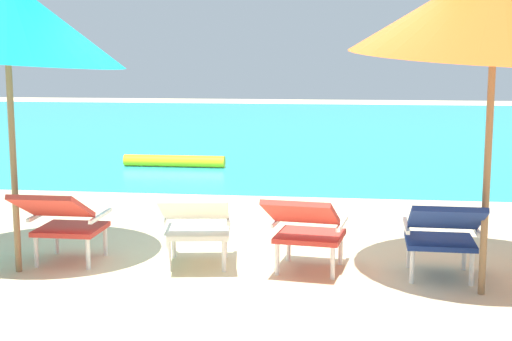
{
  "coord_description": "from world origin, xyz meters",
  "views": [
    {
      "loc": [
        0.8,
        -5.76,
        1.7
      ],
      "look_at": [
        0.0,
        0.3,
        0.75
      ],
      "focal_mm": 51.12,
      "sensor_mm": 36.0,
      "label": 1
    }
  ],
  "objects_px": {
    "swim_buoy": "(174,161)",
    "lounge_chair_far_right": "(443,231)",
    "lounge_chair_near_left": "(196,222)",
    "lounge_chair_near_right": "(306,226)",
    "beach_umbrella_right": "(495,8)",
    "beach_umbrella_left": "(6,20)",
    "lounge_chair_far_left": "(62,219)"
  },
  "relations": [
    {
      "from": "swim_buoy",
      "to": "lounge_chair_far_left",
      "type": "distance_m",
      "value": 5.51
    },
    {
      "from": "lounge_chair_near_right",
      "to": "beach_umbrella_left",
      "type": "bearing_deg",
      "value": -175.42
    },
    {
      "from": "lounge_chair_far_right",
      "to": "beach_umbrella_right",
      "type": "relative_size",
      "value": 0.32
    },
    {
      "from": "beach_umbrella_left",
      "to": "beach_umbrella_right",
      "type": "xyz_separation_m",
      "value": [
        3.59,
        -0.1,
        0.05
      ]
    },
    {
      "from": "swim_buoy",
      "to": "lounge_chair_far_right",
      "type": "relative_size",
      "value": 1.81
    },
    {
      "from": "lounge_chair_far_left",
      "to": "lounge_chair_far_right",
      "type": "height_order",
      "value": "same"
    },
    {
      "from": "swim_buoy",
      "to": "beach_umbrella_right",
      "type": "xyz_separation_m",
      "value": [
        3.7,
        -5.74,
        1.93
      ]
    },
    {
      "from": "lounge_chair_near_left",
      "to": "beach_umbrella_right",
      "type": "xyz_separation_m",
      "value": [
        2.18,
        -0.31,
        1.63
      ]
    },
    {
      "from": "swim_buoy",
      "to": "beach_umbrella_right",
      "type": "relative_size",
      "value": 0.58
    },
    {
      "from": "lounge_chair_far_left",
      "to": "beach_umbrella_right",
      "type": "relative_size",
      "value": 0.32
    },
    {
      "from": "swim_buoy",
      "to": "lounge_chair_far_right",
      "type": "distance_m",
      "value": 6.51
    },
    {
      "from": "beach_umbrella_left",
      "to": "lounge_chair_near_right",
      "type": "bearing_deg",
      "value": 4.58
    },
    {
      "from": "lounge_chair_far_left",
      "to": "lounge_chair_near_right",
      "type": "relative_size",
      "value": 0.93
    },
    {
      "from": "swim_buoy",
      "to": "beach_umbrella_right",
      "type": "bearing_deg",
      "value": -57.17
    },
    {
      "from": "lounge_chair_far_left",
      "to": "lounge_chair_near_right",
      "type": "height_order",
      "value": "same"
    },
    {
      "from": "lounge_chair_near_left",
      "to": "beach_umbrella_right",
      "type": "height_order",
      "value": "beach_umbrella_right"
    },
    {
      "from": "swim_buoy",
      "to": "beach_umbrella_left",
      "type": "relative_size",
      "value": 0.68
    },
    {
      "from": "lounge_chair_near_right",
      "to": "lounge_chair_far_right",
      "type": "distance_m",
      "value": 1.04
    },
    {
      "from": "swim_buoy",
      "to": "lounge_chair_near_right",
      "type": "xyz_separation_m",
      "value": [
        2.41,
        -5.46,
        0.31
      ]
    },
    {
      "from": "beach_umbrella_left",
      "to": "lounge_chair_far_left",
      "type": "bearing_deg",
      "value": 26.9
    },
    {
      "from": "swim_buoy",
      "to": "lounge_chair_near_left",
      "type": "xyz_separation_m",
      "value": [
        1.53,
        -5.44,
        0.31
      ]
    },
    {
      "from": "lounge_chair_far_right",
      "to": "swim_buoy",
      "type": "bearing_deg",
      "value": 121.98
    },
    {
      "from": "lounge_chair_near_left",
      "to": "lounge_chair_near_right",
      "type": "height_order",
      "value": "same"
    },
    {
      "from": "lounge_chair_far_left",
      "to": "beach_umbrella_right",
      "type": "xyz_separation_m",
      "value": [
        3.27,
        -0.26,
        1.63
      ]
    },
    {
      "from": "swim_buoy",
      "to": "beach_umbrella_left",
      "type": "height_order",
      "value": "beach_umbrella_left"
    },
    {
      "from": "lounge_chair_far_left",
      "to": "beach_umbrella_left",
      "type": "height_order",
      "value": "beach_umbrella_left"
    },
    {
      "from": "lounge_chair_far_left",
      "to": "lounge_chair_near_right",
      "type": "xyz_separation_m",
      "value": [
        1.98,
        0.02,
        0.0
      ]
    },
    {
      "from": "lounge_chair_near_right",
      "to": "beach_umbrella_right",
      "type": "height_order",
      "value": "beach_umbrella_right"
    },
    {
      "from": "swim_buoy",
      "to": "lounge_chair_far_right",
      "type": "xyz_separation_m",
      "value": [
        3.44,
        -5.51,
        0.31
      ]
    },
    {
      "from": "swim_buoy",
      "to": "lounge_chair_near_right",
      "type": "relative_size",
      "value": 1.71
    },
    {
      "from": "lounge_chair_near_left",
      "to": "lounge_chair_far_right",
      "type": "xyz_separation_m",
      "value": [
        1.91,
        -0.08,
        0.0
      ]
    },
    {
      "from": "beach_umbrella_left",
      "to": "swim_buoy",
      "type": "bearing_deg",
      "value": 91.17
    }
  ]
}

